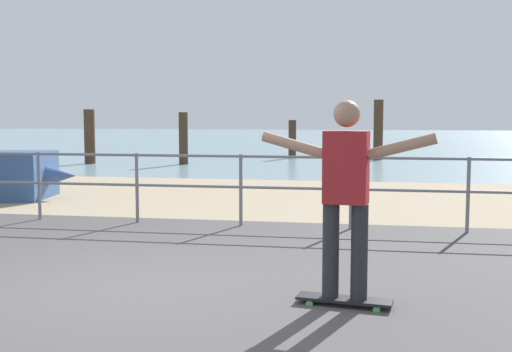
% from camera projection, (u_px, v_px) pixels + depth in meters
% --- Properties ---
extents(ground_plane, '(24.00, 10.00, 0.04)m').
position_uv_depth(ground_plane, '(41.00, 330.00, 4.80)').
color(ground_plane, '#474444').
rests_on(ground_plane, ground).
extents(beach_strip, '(24.00, 6.00, 0.04)m').
position_uv_depth(beach_strip, '(245.00, 196.00, 12.64)').
color(beach_strip, tan).
rests_on(beach_strip, ground).
extents(sea_surface, '(72.00, 50.00, 0.04)m').
position_uv_depth(sea_surface, '(330.00, 140.00, 40.07)').
color(sea_surface, '#75939E').
rests_on(sea_surface, ground).
extents(railing_fence, '(12.57, 0.05, 1.05)m').
position_uv_depth(railing_fence, '(137.00, 177.00, 9.40)').
color(railing_fence, slate).
rests_on(railing_fence, ground).
extents(skateboard, '(0.82, 0.31, 0.08)m').
position_uv_depth(skateboard, '(344.00, 300.00, 5.35)').
color(skateboard, black).
rests_on(skateboard, ground).
extents(skateboarder, '(1.44, 0.29, 1.65)m').
position_uv_depth(skateboarder, '(346.00, 188.00, 5.26)').
color(skateboarder, '#26262B').
rests_on(skateboarder, skateboard).
extents(groyne_post_0, '(0.35, 0.35, 1.77)m').
position_uv_depth(groyne_post_0, '(90.00, 137.00, 20.61)').
color(groyne_post_0, '#422D1E').
rests_on(groyne_post_0, ground).
extents(groyne_post_1, '(0.29, 0.29, 1.68)m').
position_uv_depth(groyne_post_1, '(183.00, 139.00, 20.33)').
color(groyne_post_1, '#422D1E').
rests_on(groyne_post_1, ground).
extents(groyne_post_2, '(0.28, 0.28, 1.40)m').
position_uv_depth(groyne_post_2, '(292.00, 139.00, 23.26)').
color(groyne_post_2, '#422D1E').
rests_on(groyne_post_2, ground).
extents(groyne_post_3, '(0.33, 0.33, 2.12)m').
position_uv_depth(groyne_post_3, '(378.00, 130.00, 22.37)').
color(groyne_post_3, '#422D1E').
rests_on(groyne_post_3, ground).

